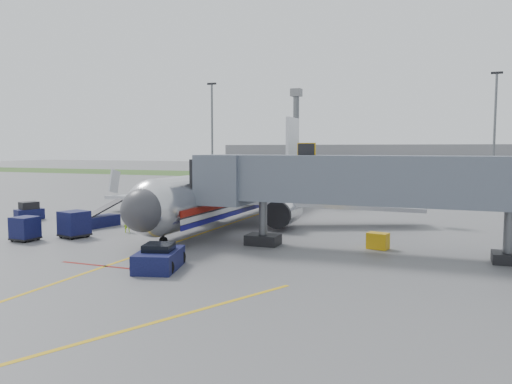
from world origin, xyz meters
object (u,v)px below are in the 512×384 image
(pushback_tug, at_px, (159,259))
(baggage_tug, at_px, (29,212))
(belt_loader, at_px, (98,221))
(ramp_worker, at_px, (127,222))
(airliner, at_px, (241,191))

(pushback_tug, relative_size, baggage_tug, 1.43)
(pushback_tug, height_order, belt_loader, belt_loader)
(ramp_worker, bearing_deg, pushback_tug, -96.48)
(airliner, xyz_separation_m, ramp_worker, (-5.64, -9.38, -1.86))
(airliner, bearing_deg, ramp_worker, -121.01)
(belt_loader, bearing_deg, baggage_tug, 172.06)
(belt_loader, distance_m, ramp_worker, 4.09)
(pushback_tug, height_order, ramp_worker, ramp_worker)
(airliner, height_order, belt_loader, airliner)
(baggage_tug, relative_size, ramp_worker, 1.70)
(airliner, xyz_separation_m, pushback_tug, (3.15, -18.75, -2.06))
(airliner, bearing_deg, baggage_tug, -159.37)
(airliner, bearing_deg, belt_loader, -139.64)
(belt_loader, bearing_deg, pushback_tug, -40.11)
(baggage_tug, bearing_deg, ramp_worker, -11.28)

